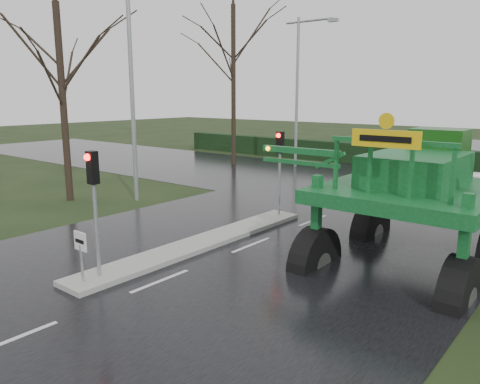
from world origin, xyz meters
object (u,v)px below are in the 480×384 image
Objects in this scene: keep_left_sign at (81,248)px; street_light_left_far at (301,79)px; traffic_signal_near at (94,187)px; crop_sprayer at (322,175)px; street_light_left_near at (135,71)px; traffic_signal_mid at (280,155)px.

keep_left_sign is 23.11m from street_light_left_far.
crop_sprayer reaches higher than traffic_signal_near.
street_light_left_near is at bearing 132.59° from keep_left_sign.
keep_left_sign is 6.96m from crop_sprayer.
street_light_left_near is at bearing -167.79° from traffic_signal_mid.
crop_sprayer is (3.82, 5.59, 1.60)m from keep_left_sign.
traffic_signal_mid is at bearing -61.14° from street_light_left_far.
traffic_signal_mid is (0.00, 8.50, 0.00)m from traffic_signal_near.
street_light_left_near reaches higher than traffic_signal_near.
traffic_signal_near is 0.35× the size of crop_sprayer.
traffic_signal_mid is at bearing 90.00° from keep_left_sign.
keep_left_sign is at bearing -72.22° from street_light_left_far.
traffic_signal_mid is at bearing 90.00° from traffic_signal_near.
traffic_signal_near is at bearing -45.47° from street_light_left_near.
traffic_signal_near is at bearing -71.83° from street_light_left_far.
street_light_left_far is (-6.89, 21.01, 3.40)m from traffic_signal_near.
crop_sprayer reaches higher than traffic_signal_mid.
street_light_left_far is (-6.89, 21.50, 4.93)m from keep_left_sign.
street_light_left_far is at bearing 108.17° from traffic_signal_near.
traffic_signal_mid is (0.00, 8.99, 1.53)m from keep_left_sign.
street_light_left_near reaches higher than crop_sprayer.
street_light_left_far reaches higher than crop_sprayer.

